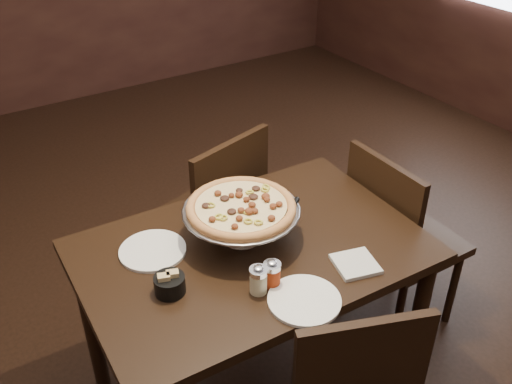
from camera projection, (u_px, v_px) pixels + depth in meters
room at (278, 76)px, 1.73m from camera, size 6.04×7.04×2.84m
dining_table at (252, 268)px, 2.11m from camera, size 1.25×0.86×0.76m
pizza_stand at (241, 208)px, 2.01m from camera, size 0.42×0.42×0.17m
parmesan_shaker at (258, 280)px, 1.83m from camera, size 0.06×0.06×0.11m
pepper_flake_shaker at (272, 274)px, 1.85m from camera, size 0.06×0.06×0.10m
packet_caddy at (169, 284)px, 1.84m from camera, size 0.10×0.10×0.08m
napkin_stack at (355, 264)px, 1.96m from camera, size 0.17×0.17×0.02m
plate_left at (153, 251)px, 2.02m from camera, size 0.24×0.24×0.01m
plate_near at (304, 300)px, 1.81m from camera, size 0.24×0.24×0.01m
serving_spatula at (291, 208)px, 2.01m from camera, size 0.17×0.17×0.02m
chair_far at (213, 216)px, 2.64m from camera, size 0.55×0.55×0.95m
chair_side at (397, 236)px, 2.54m from camera, size 0.44×0.44×0.92m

